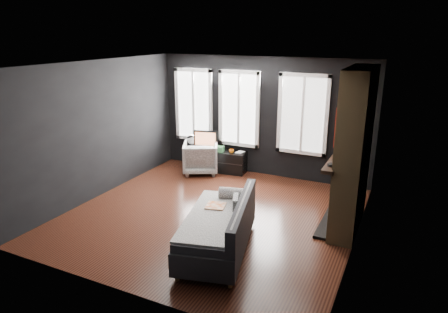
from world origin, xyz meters
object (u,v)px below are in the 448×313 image
at_px(sofa, 218,225).
at_px(book, 237,148).
at_px(armchair, 201,156).
at_px(media_console, 216,160).
at_px(mug, 231,151).
at_px(monitor, 206,139).
at_px(mantel_vase, 343,145).

relative_size(sofa, book, 9.08).
height_order(armchair, media_console, armchair).
height_order(sofa, mug, sofa).
height_order(media_console, monitor, monitor).
distance_m(media_console, book, 0.63).
relative_size(mug, mantel_vase, 0.62).
xyz_separation_m(book, mantel_vase, (2.57, -1.27, 0.70)).
relative_size(media_console, book, 6.77).
height_order(armchair, mug, armchair).
height_order(mug, book, book).
xyz_separation_m(media_console, book, (0.51, 0.08, 0.36)).
xyz_separation_m(monitor, mantel_vase, (3.36, -1.17, 0.55)).
bearing_deg(sofa, book, 95.25).
bearing_deg(monitor, book, -6.37).
height_order(monitor, book, monitor).
distance_m(media_console, mantel_vase, 3.47).
relative_size(sofa, mug, 17.71).
relative_size(book, mantel_vase, 1.21).
bearing_deg(mantel_vase, media_console, 158.91).
height_order(sofa, monitor, monitor).
relative_size(media_console, mug, 13.20).
distance_m(monitor, mug, 0.73).
distance_m(sofa, mug, 3.49).
bearing_deg(mug, monitor, 178.12).
bearing_deg(armchair, media_console, -158.95).
bearing_deg(monitor, sofa, -72.65).
relative_size(sofa, armchair, 2.43).
relative_size(media_console, monitor, 2.51).
xyz_separation_m(sofa, armchair, (-1.95, 3.00, -0.02)).
distance_m(armchair, mantel_vase, 3.59).
xyz_separation_m(sofa, mug, (-1.26, 3.25, 0.14)).
distance_m(armchair, media_console, 0.42).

